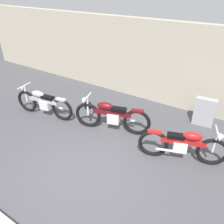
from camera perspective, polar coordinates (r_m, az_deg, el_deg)
name	(u,v)px	position (r m, az deg, el deg)	size (l,w,h in m)	color
ground_plane	(86,169)	(5.63, -6.30, -13.81)	(40.00, 40.00, 0.00)	#47474C
building_wall	(163,64)	(8.14, 12.44, 11.44)	(18.00, 0.30, 2.77)	#B2A893
stone_marker	(204,112)	(7.41, 21.70, -0.01)	(0.59, 0.20, 0.88)	#9E9EA3
helmet	(88,105)	(7.96, -5.93, 1.68)	(0.26, 0.26, 0.26)	black
motorcycle_silver	(43,103)	(7.69, -16.49, 2.20)	(2.10, 0.65, 0.95)	black
motorcycle_maroon	(111,116)	(6.62, -0.19, -0.92)	(2.16, 0.90, 1.00)	black
motorcycle_red	(183,145)	(5.81, 17.08, -7.72)	(2.01, 0.91, 0.94)	black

